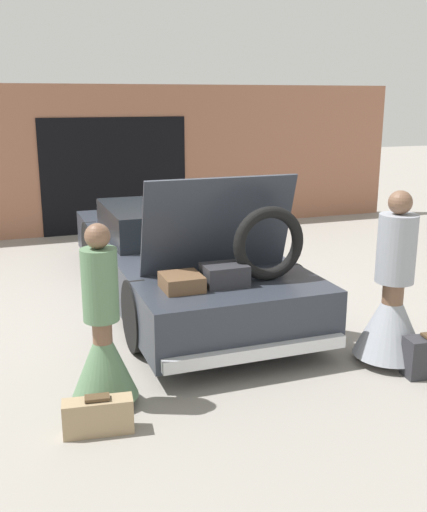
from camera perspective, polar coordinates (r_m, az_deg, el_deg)
name	(u,v)px	position (r m, az deg, el deg)	size (l,w,h in m)	color
ground_plane	(178,296)	(7.99, -3.43, -3.83)	(40.00, 40.00, 0.00)	gray
garage_wall_back	(114,160)	(11.77, -9.48, 8.99)	(12.00, 0.14, 2.80)	#9E664C
car	(177,256)	(7.83, -3.48, 0.03)	(1.95, 5.23, 1.79)	#2D333D
person_left	(103,343)	(5.16, -10.50, -8.11)	(0.57, 0.57, 1.59)	brown
person_right	(392,304)	(6.11, 16.65, -4.40)	(0.70, 0.70, 1.72)	brown
suitcase_beside_left_person	(98,416)	(4.93, -10.93, -14.73)	(0.56, 0.24, 0.32)	#9E8460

